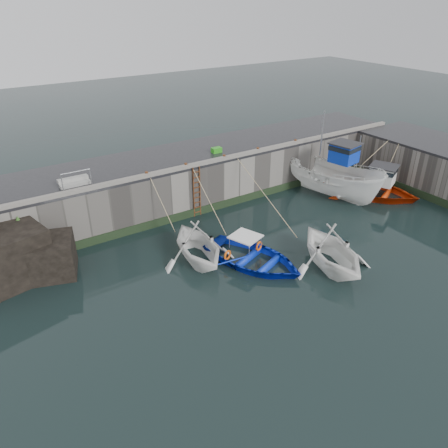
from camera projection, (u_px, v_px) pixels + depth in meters
ground at (338, 284)px, 20.81m from camera, size 120.00×120.00×0.00m
quay_back at (203, 174)px, 29.33m from camera, size 30.00×5.00×3.00m
road_back at (203, 151)px, 28.59m from camera, size 30.00×5.00×0.16m
kerb_back at (222, 159)px, 26.77m from camera, size 30.00×0.30×0.20m
algae_back at (224, 204)px, 28.04m from camera, size 30.00×0.08×0.50m
algae_right at (441, 202)px, 28.32m from camera, size 0.08×15.00×0.50m
rock_outcrop at (7, 255)px, 20.70m from camera, size 5.85×4.24×3.41m
ladder at (197, 192)px, 26.41m from camera, size 0.51×0.08×3.20m
boat_near_white at (198, 260)px, 22.67m from camera, size 4.58×5.13×2.45m
boat_near_white_rope at (168, 232)px, 25.25m from camera, size 0.04×3.28×3.10m
boat_near_blue at (253, 263)px, 22.39m from camera, size 5.54×6.46×1.13m
boat_near_blue_rope at (208, 229)px, 25.64m from camera, size 0.04×4.63×3.10m
boat_near_blacktrim at (329, 267)px, 22.10m from camera, size 5.41×5.90×2.61m
boat_near_blacktrim_rope at (262, 223)px, 26.24m from camera, size 0.04×6.74×3.10m
boat_far_white at (333, 179)px, 29.28m from camera, size 4.26×7.93×5.90m
boat_far_orange at (372, 189)px, 29.73m from camera, size 6.72×7.60×4.30m
fish_crate at (216, 150)px, 28.03m from camera, size 0.65×0.42×0.32m
railing at (74, 181)px, 23.30m from camera, size 1.60×1.05×1.00m
bollard_a at (147, 174)px, 24.40m from camera, size 0.18×0.18×0.28m
bollard_b at (186, 165)px, 25.61m from camera, size 0.18×0.18×0.28m
bollard_c at (224, 157)px, 26.92m from camera, size 0.18×0.18×0.28m
bollard_d at (258, 150)px, 28.18m from camera, size 0.18×0.18×0.28m
bollard_e at (295, 141)px, 29.72m from camera, size 0.18×0.18×0.28m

